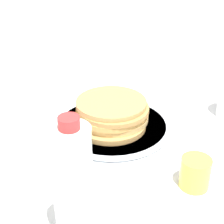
# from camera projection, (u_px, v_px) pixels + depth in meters

# --- Properties ---
(ground_plane) EXTENTS (4.00, 4.00, 0.00)m
(ground_plane) POSITION_uv_depth(u_px,v_px,m) (124.00, 129.00, 0.95)
(ground_plane) COLOR white
(plate) EXTENTS (0.30, 0.30, 0.01)m
(plate) POSITION_uv_depth(u_px,v_px,m) (112.00, 126.00, 0.95)
(plate) COLOR silver
(plate) RESTS_ON ground_plane
(pancake_stack) EXTENTS (0.18, 0.19, 0.06)m
(pancake_stack) POSITION_uv_depth(u_px,v_px,m) (112.00, 113.00, 0.93)
(pancake_stack) COLOR tan
(pancake_stack) RESTS_ON plate
(juice_glass) EXTENTS (0.06, 0.06, 0.07)m
(juice_glass) POSITION_uv_depth(u_px,v_px,m) (195.00, 173.00, 0.74)
(juice_glass) COLOR yellow
(juice_glass) RESTS_ON ground_plane
(water_bottle_near) EXTENTS (0.06, 0.06, 0.25)m
(water_bottle_near) POSITION_uv_depth(u_px,v_px,m) (73.00, 192.00, 0.57)
(water_bottle_near) COLOR silver
(water_bottle_near) RESTS_ON ground_plane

